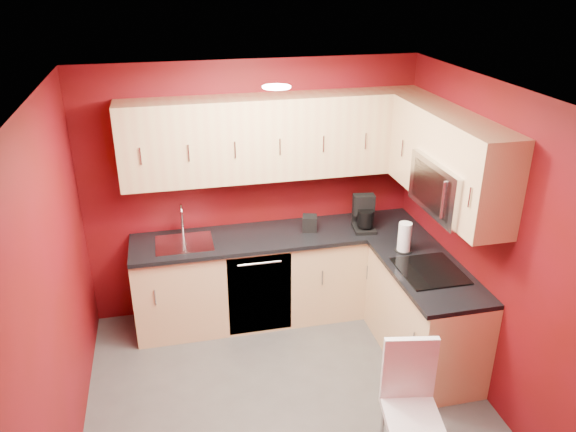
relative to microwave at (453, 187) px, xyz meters
name	(u,v)px	position (x,y,z in m)	size (l,w,h in m)	color
floor	(286,396)	(-1.39, -0.20, -1.66)	(3.20, 3.20, 0.00)	#4B4946
ceiling	(286,94)	(-1.39, -0.20, 0.84)	(3.20, 3.20, 0.00)	white
wall_back	(252,190)	(-1.39, 1.30, -0.41)	(3.20, 3.20, 0.00)	#630914
wall_front	(352,407)	(-1.39, -1.70, -0.41)	(3.20, 3.20, 0.00)	#630914
wall_left	(56,289)	(-2.99, -0.20, -0.41)	(3.00, 3.00, 0.00)	#630914
wall_right	(483,242)	(0.21, -0.20, -0.41)	(3.00, 3.00, 0.00)	#630914
base_cabinets_back	(280,276)	(-1.19, 1.00, -1.22)	(2.80, 0.60, 0.87)	#DFB37F
base_cabinets_right	(424,315)	(-0.09, 0.05, -1.22)	(0.60, 1.30, 0.87)	#DFB37F
countertop_back	(280,236)	(-1.19, 0.99, -0.77)	(2.80, 0.63, 0.04)	black
countertop_right	(428,271)	(-0.11, 0.04, -0.77)	(0.63, 1.27, 0.04)	black
upper_cabinets_back	(276,137)	(-1.19, 1.13, 0.17)	(2.80, 0.35, 0.75)	tan
upper_cabinets_right	(446,150)	(0.03, 0.24, 0.23)	(0.35, 1.55, 0.75)	tan
microwave	(453,187)	(0.00, 0.00, 0.00)	(0.42, 0.76, 0.42)	silver
cooktop	(430,271)	(-0.11, 0.00, -0.74)	(0.50, 0.55, 0.01)	black
sink	(184,239)	(-2.09, 1.00, -0.72)	(0.52, 0.42, 0.35)	silver
dishwasher_front	(260,294)	(-1.44, 0.71, -1.22)	(0.60, 0.02, 0.82)	black
downlight	(276,87)	(-1.39, 0.10, 0.82)	(0.20, 0.20, 0.01)	white
coffee_maker	(365,214)	(-0.38, 0.89, -0.58)	(0.20, 0.27, 0.34)	black
napkin_holder	(310,223)	(-0.89, 1.00, -0.68)	(0.14, 0.14, 0.15)	black
paper_towel	(404,237)	(-0.18, 0.40, -0.61)	(0.16, 0.16, 0.27)	silver
dining_chair	(412,410)	(-0.69, -1.03, -1.19)	(0.38, 0.40, 0.94)	white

